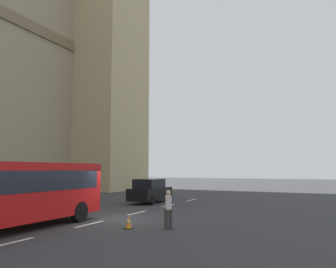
{
  "coord_description": "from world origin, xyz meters",
  "views": [
    {
      "loc": [
        -15.57,
        -10.19,
        2.61
      ],
      "look_at": [
        14.86,
        3.52,
        6.05
      ],
      "focal_mm": 36.43,
      "sensor_mm": 36.0,
      "label": 1
    }
  ],
  "objects": [
    {
      "name": "ground_plane",
      "position": [
        0.0,
        0.0,
        0.0
      ],
      "size": [
        160.0,
        160.0,
        0.0
      ],
      "primitive_type": "plane",
      "color": "#333335"
    },
    {
      "name": "lane_centre_marking",
      "position": [
        -2.03,
        0.0,
        0.01
      ],
      "size": [
        29.8,
        0.16,
        0.01
      ],
      "color": "silver",
      "rests_on": "ground_plane"
    },
    {
      "name": "sedan_lead",
      "position": [
        8.39,
        2.12,
        0.91
      ],
      "size": [
        4.4,
        1.86,
        1.85
      ],
      "color": "black",
      "rests_on": "ground_plane"
    },
    {
      "name": "traffic_cone_west",
      "position": [
        -2.31,
        -2.32,
        0.28
      ],
      "size": [
        0.36,
        0.36,
        0.58
      ],
      "color": "black",
      "rests_on": "ground_plane"
    },
    {
      "name": "traffic_cone_middle",
      "position": [
        3.64,
        -1.6,
        0.28
      ],
      "size": [
        0.36,
        0.36,
        0.58
      ],
      "color": "black",
      "rests_on": "ground_plane"
    },
    {
      "name": "pedestrian_near_cones",
      "position": [
        -1.7,
        -3.96,
        0.91
      ],
      "size": [
        0.47,
        0.41,
        1.69
      ],
      "color": "#333333",
      "rests_on": "ground_plane"
    }
  ]
}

